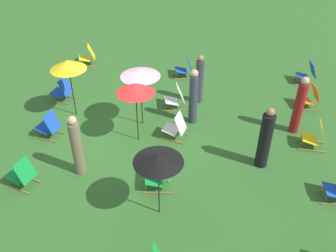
{
  "coord_description": "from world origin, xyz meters",
  "views": [
    {
      "loc": [
        8.48,
        2.32,
        6.7
      ],
      "look_at": [
        0.0,
        1.2,
        0.5
      ],
      "focal_mm": 39.09,
      "sensor_mm": 36.0,
      "label": 1
    }
  ],
  "objects": [
    {
      "name": "deckchair_5",
      "position": [
        -4.52,
        -2.64,
        0.37
      ],
      "size": [
        0.68,
        0.87,
        0.83
      ],
      "rotation": [
        0.0,
        0.0,
        0.3
      ],
      "color": "olive",
      "rests_on": "ground"
    },
    {
      "name": "umbrella_1",
      "position": [
        -0.72,
        0.3,
        1.78
      ],
      "size": [
        1.17,
        1.17,
        1.89
      ],
      "color": "black",
      "rests_on": "ground"
    },
    {
      "name": "deckchair_8",
      "position": [
        1.96,
        1.25,
        0.37
      ],
      "size": [
        0.58,
        0.82,
        0.83
      ],
      "rotation": [
        0.0,
        0.0,
        0.14
      ],
      "color": "olive",
      "rests_on": "ground"
    },
    {
      "name": "deckchair_3",
      "position": [
        -0.22,
        5.41,
        0.37
      ],
      "size": [
        0.54,
        0.8,
        0.83
      ],
      "rotation": [
        0.0,
        0.0,
        -0.08
      ],
      "color": "olive",
      "rests_on": "ground"
    },
    {
      "name": "person_2",
      "position": [
        -2.27,
        1.95,
        0.83
      ],
      "size": [
        0.38,
        0.38,
        1.71
      ],
      "rotation": [
        0.0,
        0.0,
        0.9
      ],
      "color": "#333847",
      "rests_on": "ground"
    },
    {
      "name": "deckchair_14",
      "position": [
        2.33,
        -2.17,
        0.37
      ],
      "size": [
        0.69,
        0.87,
        0.83
      ],
      "rotation": [
        0.0,
        0.0,
        -0.31
      ],
      "color": "olive",
      "rests_on": "ground"
    },
    {
      "name": "deckchair_7",
      "position": [
        -1.78,
        1.23,
        0.37
      ],
      "size": [
        0.65,
        0.85,
        0.83
      ],
      "rotation": [
        0.0,
        0.0,
        0.24
      ],
      "color": "olive",
      "rests_on": "ground"
    },
    {
      "name": "ground_plane",
      "position": [
        0.0,
        0.0,
        0.0
      ],
      "size": [
        40.0,
        40.0,
        0.0
      ],
      "primitive_type": "plane",
      "color": "#2D6026"
    },
    {
      "name": "person_1",
      "position": [
        -0.94,
        4.95,
        0.9
      ],
      "size": [
        0.31,
        0.31,
        1.86
      ],
      "rotation": [
        0.0,
        0.0,
        3.05
      ],
      "color": "maroon",
      "rests_on": "ground"
    },
    {
      "name": "person_0",
      "position": [
        0.75,
        3.84,
        0.86
      ],
      "size": [
        0.43,
        0.43,
        1.82
      ],
      "rotation": [
        0.0,
        0.0,
        4.37
      ],
      "color": "black",
      "rests_on": "ground"
    },
    {
      "name": "umbrella_2",
      "position": [
        2.77,
        1.36,
        1.67
      ],
      "size": [
        1.09,
        1.09,
        1.78
      ],
      "color": "black",
      "rests_on": "ground"
    },
    {
      "name": "deckchair_10",
      "position": [
        -0.14,
        1.41,
        0.37
      ],
      "size": [
        0.64,
        0.85,
        0.83
      ],
      "rotation": [
        0.0,
        0.0,
        -0.24
      ],
      "color": "olive",
      "rests_on": "ground"
    },
    {
      "name": "person_3",
      "position": [
        -1.03,
        1.84,
        0.89
      ],
      "size": [
        0.37,
        0.37,
        1.83
      ],
      "rotation": [
        0.0,
        0.0,
        5.28
      ],
      "color": "#333847",
      "rests_on": "ground"
    },
    {
      "name": "deckchair_9",
      "position": [
        -2.4,
        5.64,
        0.37
      ],
      "size": [
        0.62,
        0.84,
        0.83
      ],
      "rotation": [
        0.0,
        0.0,
        0.21
      ],
      "color": "olive",
      "rests_on": "ground"
    },
    {
      "name": "umbrella_0",
      "position": [
        -0.94,
        -1.94,
        1.78
      ],
      "size": [
        1.09,
        1.09,
        1.93
      ],
      "color": "black",
      "rests_on": "ground"
    },
    {
      "name": "deckchair_2",
      "position": [
        -3.99,
        1.33,
        0.37
      ],
      "size": [
        0.63,
        0.84,
        0.83
      ],
      "rotation": [
        0.0,
        0.0,
        0.21
      ],
      "color": "olive",
      "rests_on": "ground"
    },
    {
      "name": "umbrella_3",
      "position": [
        0.09,
        0.33,
        1.73
      ],
      "size": [
        1.06,
        1.06,
        1.87
      ],
      "color": "black",
      "rests_on": "ground"
    },
    {
      "name": "deckchair_0",
      "position": [
        -1.75,
        -2.67,
        0.37
      ],
      "size": [
        0.61,
        0.84,
        0.83
      ],
      "rotation": [
        0.0,
        0.0,
        -0.19
      ],
      "color": "olive",
      "rests_on": "ground"
    },
    {
      "name": "person_4",
      "position": [
        1.67,
        -0.91,
        0.85
      ],
      "size": [
        0.3,
        0.3,
        1.77
      ],
      "rotation": [
        0.0,
        0.0,
        1.52
      ],
      "color": "#72664C",
      "rests_on": "ground"
    },
    {
      "name": "deckchair_1",
      "position": [
        -4.11,
        5.84,
        0.37
      ],
      "size": [
        0.57,
        0.81,
        0.83
      ],
      "rotation": [
        0.0,
        0.0,
        0.13
      ],
      "color": "olive",
      "rests_on": "ground"
    },
    {
      "name": "deckchair_13",
      "position": [
        0.28,
        -2.32,
        0.37
      ],
      "size": [
        0.62,
        0.84,
        0.83
      ],
      "rotation": [
        0.0,
        0.0,
        -0.21
      ],
      "color": "olive",
      "rests_on": "ground"
    }
  ]
}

